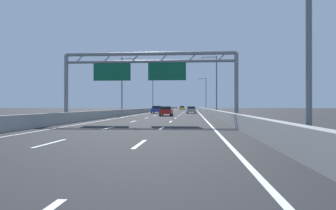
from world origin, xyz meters
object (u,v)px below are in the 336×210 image
(blue_car, at_px, (157,109))
(red_car, at_px, (166,111))
(streetlamp_left_far, at_px, (154,93))
(streetlamp_right_mid, at_px, (215,82))
(yellow_car, at_px, (182,108))
(silver_car, at_px, (191,110))
(sign_gantry, at_px, (147,69))
(streetlamp_right_far, at_px, (205,92))
(streetlamp_left_mid, at_px, (123,82))

(blue_car, bearing_deg, red_car, -78.95)
(streetlamp_left_far, relative_size, red_car, 2.07)
(streetlamp_right_mid, bearing_deg, yellow_car, 96.27)
(silver_car, height_order, yellow_car, yellow_car)
(streetlamp_left_far, height_order, silver_car, streetlamp_left_far)
(sign_gantry, xyz_separation_m, silver_car, (3.82, 37.78, -4.08))
(yellow_car, bearing_deg, blue_car, -93.63)
(streetlamp_right_mid, xyz_separation_m, yellow_car, (-7.47, 68.01, -4.64))
(streetlamp_right_far, relative_size, blue_car, 2.04)
(yellow_car, bearing_deg, sign_gantry, -90.13)
(streetlamp_right_mid, distance_m, streetlamp_right_far, 41.23)
(sign_gantry, height_order, streetlamp_right_far, streetlamp_right_far)
(streetlamp_left_mid, bearing_deg, yellow_car, 83.74)
(silver_car, relative_size, blue_car, 0.97)
(streetlamp_right_mid, height_order, streetlamp_left_far, same)
(streetlamp_right_mid, bearing_deg, streetlamp_left_far, 109.91)
(streetlamp_left_mid, relative_size, streetlamp_right_mid, 1.00)
(streetlamp_left_mid, distance_m, yellow_car, 68.58)
(streetlamp_left_mid, height_order, streetlamp_right_far, same)
(yellow_car, bearing_deg, streetlamp_right_far, -74.41)
(red_car, bearing_deg, blue_car, 101.05)
(red_car, bearing_deg, yellow_car, 89.93)
(blue_car, distance_m, yellow_car, 54.49)
(sign_gantry, height_order, streetlamp_right_mid, streetlamp_right_mid)
(streetlamp_left_far, distance_m, silver_car, 29.36)
(streetlamp_right_far, xyz_separation_m, yellow_car, (-7.47, 26.79, -4.64))
(blue_car, relative_size, red_car, 1.01)
(streetlamp_right_mid, bearing_deg, silver_car, 104.99)
(streetlamp_right_far, bearing_deg, sign_gantry, -96.79)
(silver_car, relative_size, yellow_car, 1.06)
(streetlamp_left_far, bearing_deg, red_car, -80.66)
(silver_car, bearing_deg, streetlamp_left_mid, -127.47)
(sign_gantry, bearing_deg, streetlamp_left_mid, 107.25)
(silver_car, bearing_deg, sign_gantry, -95.77)
(streetlamp_left_mid, distance_m, blue_car, 14.94)
(streetlamp_right_mid, height_order, yellow_car, streetlamp_right_mid)
(streetlamp_right_mid, relative_size, yellow_car, 2.23)
(streetlamp_left_mid, xyz_separation_m, streetlamp_left_far, (0.00, 41.23, 0.00))
(streetlamp_left_far, distance_m, blue_car, 28.26)
(streetlamp_right_far, relative_size, red_car, 2.07)
(sign_gantry, distance_m, streetlamp_left_far, 64.97)
(streetlamp_left_far, relative_size, blue_car, 2.04)
(streetlamp_right_far, relative_size, silver_car, 2.10)
(red_car, xyz_separation_m, yellow_car, (0.09, 71.59, 0.02))
(streetlamp_right_mid, xyz_separation_m, red_car, (-7.56, -3.57, -4.65))
(streetlamp_right_mid, xyz_separation_m, streetlamp_right_far, (0.00, 41.23, 0.00))
(streetlamp_right_mid, relative_size, blue_car, 2.04)
(streetlamp_left_mid, relative_size, silver_car, 2.10)
(sign_gantry, xyz_separation_m, streetlamp_right_far, (7.68, 64.57, 0.60))
(streetlamp_right_mid, distance_m, red_car, 9.57)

